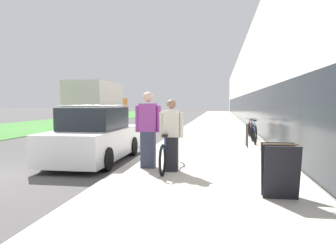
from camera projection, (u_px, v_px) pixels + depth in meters
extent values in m
cube|color=#BCB5A5|center=(217.00, 123.00, 26.76)|extent=(4.20, 70.00, 0.14)
cube|color=silver|center=(289.00, 87.00, 33.29)|extent=(10.00, 70.00, 6.67)
cube|color=#1E2328|center=(239.00, 107.00, 34.22)|extent=(0.10, 63.00, 2.20)
cube|color=#3D7533|center=(82.00, 120.00, 32.81)|extent=(7.88, 70.00, 0.03)
torus|color=black|center=(174.00, 149.00, 8.61)|extent=(0.06, 0.69, 0.69)
torus|color=black|center=(162.00, 160.00, 6.96)|extent=(0.06, 0.69, 0.69)
cylinder|color=#2D56A8|center=(169.00, 145.00, 7.77)|extent=(0.04, 1.42, 0.04)
cylinder|color=#2D56A8|center=(166.00, 152.00, 7.45)|extent=(0.04, 0.85, 0.32)
cylinder|color=#2D56A8|center=(165.00, 142.00, 7.24)|extent=(0.03, 0.03, 0.28)
cube|color=black|center=(165.00, 136.00, 7.23)|extent=(0.11, 0.22, 0.05)
cylinder|color=#2D56A8|center=(173.00, 136.00, 8.45)|extent=(0.03, 0.03, 0.30)
cylinder|color=silver|center=(173.00, 130.00, 8.44)|extent=(0.52, 0.03, 0.03)
cube|color=black|center=(171.00, 154.00, 7.47)|extent=(0.30, 0.22, 0.79)
cube|color=beige|center=(171.00, 124.00, 7.42)|extent=(0.37, 0.22, 0.60)
cylinder|color=beige|center=(161.00, 125.00, 7.46)|extent=(0.09, 0.09, 0.57)
cylinder|color=beige|center=(182.00, 125.00, 7.39)|extent=(0.09, 0.09, 0.57)
sphere|color=#936B51|center=(171.00, 104.00, 7.39)|extent=(0.21, 0.21, 0.21)
cube|color=#33384C|center=(148.00, 150.00, 7.88)|extent=(0.34, 0.24, 0.88)
cube|color=#933D93|center=(148.00, 118.00, 7.82)|extent=(0.41, 0.24, 0.67)
cylinder|color=#933D93|center=(138.00, 119.00, 7.86)|extent=(0.10, 0.10, 0.63)
cylinder|color=#933D93|center=(159.00, 119.00, 7.78)|extent=(0.10, 0.10, 0.63)
sphere|color=beige|center=(148.00, 97.00, 7.79)|extent=(0.24, 0.24, 0.24)
cylinder|color=#4C4C51|center=(248.00, 136.00, 11.37)|extent=(0.05, 0.05, 0.82)
cylinder|color=#4C4C51|center=(246.00, 135.00, 11.91)|extent=(0.05, 0.05, 0.82)
cylinder|color=#4C4C51|center=(247.00, 124.00, 11.61)|extent=(0.05, 0.55, 0.05)
torus|color=black|center=(253.00, 132.00, 13.24)|extent=(0.06, 0.74, 0.74)
torus|color=black|center=(255.00, 135.00, 12.23)|extent=(0.06, 0.74, 0.74)
cylinder|color=#2D56A8|center=(254.00, 128.00, 12.72)|extent=(0.04, 0.87, 0.04)
cylinder|color=#2D56A8|center=(254.00, 131.00, 12.53)|extent=(0.04, 0.53, 0.34)
cylinder|color=#2D56A8|center=(255.00, 124.00, 12.39)|extent=(0.03, 0.03, 0.31)
cube|color=black|center=(255.00, 120.00, 12.38)|extent=(0.11, 0.22, 0.05)
cylinder|color=#2D56A8|center=(253.00, 123.00, 13.13)|extent=(0.03, 0.03, 0.32)
cylinder|color=silver|center=(253.00, 119.00, 13.12)|extent=(0.52, 0.03, 0.03)
torus|color=black|center=(249.00, 129.00, 15.35)|extent=(0.06, 0.68, 0.68)
torus|color=black|center=(251.00, 131.00, 14.35)|extent=(0.06, 0.68, 0.68)
cylinder|color=red|center=(250.00, 125.00, 14.84)|extent=(0.04, 0.86, 0.04)
cylinder|color=red|center=(251.00, 128.00, 14.65)|extent=(0.04, 0.52, 0.31)
cylinder|color=red|center=(251.00, 123.00, 14.51)|extent=(0.03, 0.03, 0.28)
cube|color=black|center=(251.00, 120.00, 14.50)|extent=(0.11, 0.22, 0.05)
cylinder|color=red|center=(250.00, 122.00, 15.25)|extent=(0.03, 0.03, 0.30)
cylinder|color=silver|center=(250.00, 118.00, 15.24)|extent=(0.52, 0.03, 0.03)
cube|color=black|center=(282.00, 173.00, 5.20)|extent=(0.56, 0.20, 0.89)
cube|color=black|center=(278.00, 169.00, 5.55)|extent=(0.56, 0.20, 0.89)
cylinder|color=#93704C|center=(281.00, 144.00, 5.34)|extent=(0.56, 0.03, 0.03)
cube|color=white|center=(95.00, 143.00, 9.48)|extent=(1.68, 4.12, 0.80)
cube|color=#1E2328|center=(94.00, 118.00, 9.43)|extent=(1.44, 2.06, 0.62)
cylinder|color=silver|center=(100.00, 106.00, 9.85)|extent=(1.80, 0.04, 0.04)
cylinder|color=silver|center=(88.00, 106.00, 8.96)|extent=(1.80, 0.04, 0.04)
cylinder|color=black|center=(87.00, 145.00, 10.84)|extent=(0.22, 0.60, 0.60)
cylinder|color=black|center=(132.00, 146.00, 10.60)|extent=(0.22, 0.60, 0.60)
cylinder|color=black|center=(48.00, 158.00, 8.40)|extent=(0.22, 0.60, 0.60)
cylinder|color=black|center=(106.00, 159.00, 8.16)|extent=(0.22, 0.60, 0.60)
cube|color=orange|center=(110.00, 111.00, 24.25)|extent=(2.22, 1.52, 1.83)
cube|color=silver|center=(95.00, 104.00, 21.21)|extent=(2.42, 4.57, 2.82)
cylinder|color=black|center=(94.00, 120.00, 24.08)|extent=(0.28, 0.84, 0.84)
cylinder|color=black|center=(123.00, 121.00, 23.74)|extent=(0.28, 0.84, 0.84)
cylinder|color=black|center=(73.00, 123.00, 20.57)|extent=(0.28, 0.84, 0.84)
cylinder|color=black|center=(106.00, 124.00, 20.22)|extent=(0.28, 0.84, 0.84)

